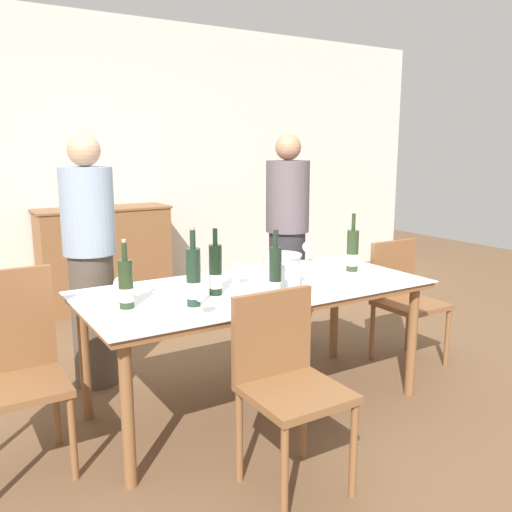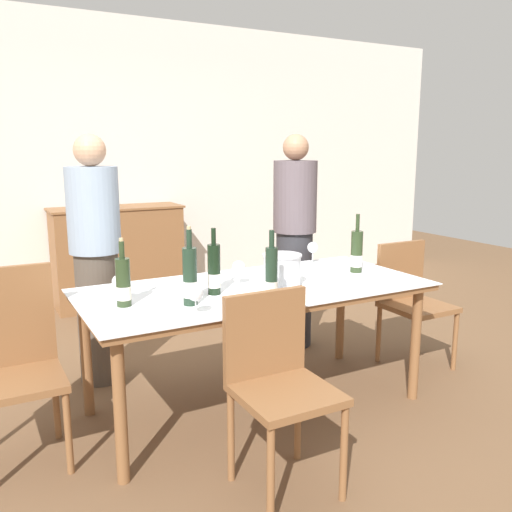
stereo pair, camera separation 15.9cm
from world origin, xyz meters
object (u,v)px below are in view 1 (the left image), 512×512
object	(u,v)px
person_host	(91,263)
wine_glass_0	(201,295)
ice_bucket	(282,269)
wine_bottle_0	(216,271)
wine_bottle_1	(353,252)
wine_glass_2	(308,248)
chair_right_end	(403,293)
dining_table	(256,297)
person_guest_left	(287,242)
chair_left_end	(15,360)
wine_glass_1	(121,284)
wine_glass_3	(238,268)
sideboard_cabinet	(105,257)
wine_bottle_4	(275,278)
chair_near_front	(286,375)
wine_bottle_3	(126,285)

from	to	relation	value
person_host	wine_glass_0	bearing A→B (deg)	-80.15
ice_bucket	wine_glass_0	size ratio (longest dim) A/B	1.53
wine_bottle_0	wine_bottle_1	bearing A→B (deg)	3.00
wine_glass_0	wine_glass_2	size ratio (longest dim) A/B	0.98
wine_bottle_1	chair_right_end	xyz separation A→B (m)	(0.55, 0.07, -0.37)
dining_table	person_guest_left	distance (m)	1.10
wine_bottle_0	chair_left_end	bearing A→B (deg)	172.71
wine_glass_0	wine_glass_1	world-z (taller)	wine_glass_0
wine_bottle_0	person_host	xyz separation A→B (m)	(-0.45, 0.87, -0.07)
person_guest_left	wine_bottle_1	bearing A→B (deg)	-91.34
dining_table	wine_bottle_1	world-z (taller)	wine_bottle_1
chair_left_end	wine_glass_0	bearing A→B (deg)	-29.82
wine_bottle_0	person_host	world-z (taller)	person_host
wine_glass_3	wine_glass_0	bearing A→B (deg)	-136.03
dining_table	wine_glass_2	xyz separation A→B (m)	(0.64, 0.36, 0.17)
dining_table	wine_glass_1	xyz separation A→B (m)	(-0.78, 0.06, 0.17)
wine_glass_1	wine_bottle_0	bearing A→B (deg)	-11.69
dining_table	person_guest_left	world-z (taller)	person_guest_left
wine_bottle_0	person_guest_left	size ratio (longest dim) A/B	0.22
chair_left_end	sideboard_cabinet	bearing A→B (deg)	65.14
wine_bottle_0	wine_bottle_4	distance (m)	0.37
wine_glass_1	wine_glass_3	size ratio (longest dim) A/B	0.99
dining_table	wine_glass_0	bearing A→B (deg)	-145.77
wine_bottle_1	chair_near_front	distance (m)	1.30
wine_glass_1	wine_glass_2	xyz separation A→B (m)	(1.42, 0.30, 0.01)
ice_bucket	wine_bottle_1	bearing A→B (deg)	8.89
wine_bottle_0	chair_near_front	size ratio (longest dim) A/B	0.41
ice_bucket	wine_bottle_1	size ratio (longest dim) A/B	0.60
chair_left_end	person_guest_left	world-z (taller)	person_guest_left
wine_glass_2	person_host	bearing A→B (deg)	160.98
wine_bottle_1	wine_glass_2	xyz separation A→B (m)	(-0.10, 0.35, -0.02)
wine_bottle_1	person_host	size ratio (longest dim) A/B	0.23
wine_bottle_4	wine_glass_0	world-z (taller)	wine_bottle_4
chair_right_end	dining_table	bearing A→B (deg)	-176.35
dining_table	chair_near_front	size ratio (longest dim) A/B	2.25
chair_left_end	wine_bottle_4	bearing A→B (deg)	-21.23
sideboard_cabinet	wine_glass_3	bearing A→B (deg)	-88.28
wine_bottle_4	wine_glass_3	bearing A→B (deg)	85.31
wine_bottle_3	chair_left_end	bearing A→B (deg)	167.03
wine_glass_0	wine_glass_1	xyz separation A→B (m)	(-0.26, 0.42, -0.00)
wine_bottle_3	wine_glass_0	world-z (taller)	wine_bottle_3
chair_left_end	wine_glass_2	bearing A→B (deg)	7.95
wine_glass_2	chair_right_end	world-z (taller)	wine_glass_2
wine_glass_1	chair_right_end	size ratio (longest dim) A/B	0.16
wine_glass_2	person_guest_left	bearing A→B (deg)	74.02
chair_near_front	chair_left_end	xyz separation A→B (m)	(-1.03, 0.80, 0.01)
wine_bottle_4	chair_right_end	distance (m)	1.53
wine_bottle_1	wine_glass_2	world-z (taller)	wine_bottle_1
chair_near_front	wine_glass_2	bearing A→B (deg)	49.39
sideboard_cabinet	wine_bottle_4	bearing A→B (deg)	-89.25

